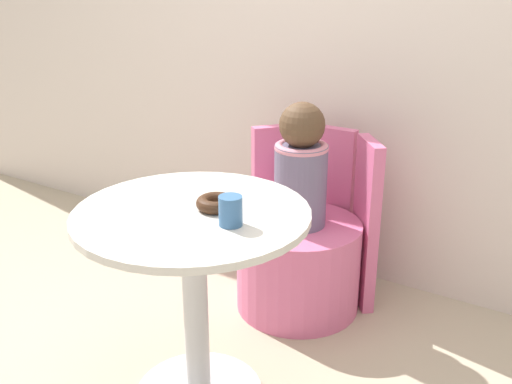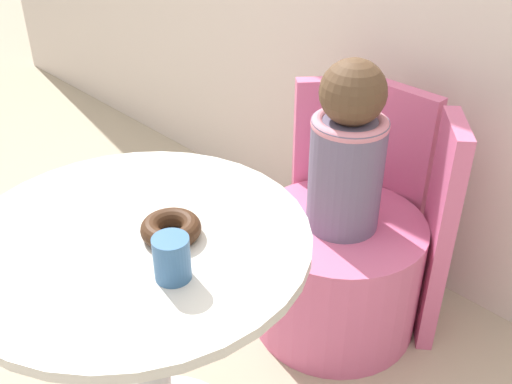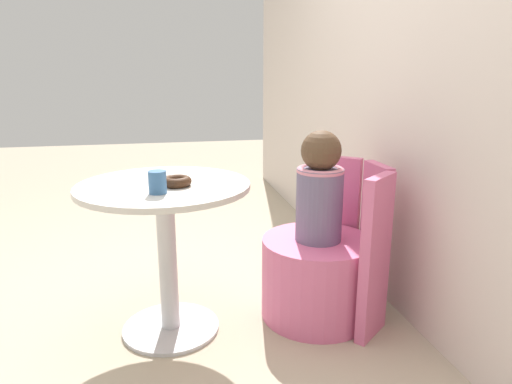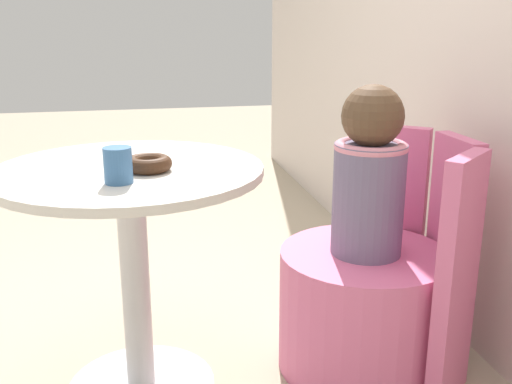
{
  "view_description": "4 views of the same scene",
  "coord_description": "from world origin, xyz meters",
  "px_view_note": "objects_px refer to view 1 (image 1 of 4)",
  "views": [
    {
      "loc": [
        1.16,
        -1.42,
        1.45
      ],
      "look_at": [
        0.07,
        0.33,
        0.66
      ],
      "focal_mm": 42.0,
      "sensor_mm": 36.0,
      "label": 1
    },
    {
      "loc": [
        0.99,
        -0.58,
        1.47
      ],
      "look_at": [
        0.03,
        0.34,
        0.64
      ],
      "focal_mm": 42.0,
      "sensor_mm": 36.0,
      "label": 2
    },
    {
      "loc": [
        2.04,
        -0.05,
        1.19
      ],
      "look_at": [
        0.06,
        0.37,
        0.66
      ],
      "focal_mm": 32.0,
      "sensor_mm": 36.0,
      "label": 3
    },
    {
      "loc": [
        1.73,
        -0.04,
        1.12
      ],
      "look_at": [
        0.08,
        0.32,
        0.63
      ],
      "focal_mm": 42.0,
      "sensor_mm": 36.0,
      "label": 4
    }
  ],
  "objects_px": {
    "round_table": "(194,266)",
    "tub_chair": "(298,265)",
    "donut": "(216,203)",
    "cup": "(231,211)",
    "child_figure": "(301,167)"
  },
  "relations": [
    {
      "from": "child_figure",
      "to": "cup",
      "type": "bearing_deg",
      "value": -78.02
    },
    {
      "from": "child_figure",
      "to": "donut",
      "type": "relative_size",
      "value": 4.09
    },
    {
      "from": "tub_chair",
      "to": "child_figure",
      "type": "relative_size",
      "value": 1.02
    },
    {
      "from": "donut",
      "to": "child_figure",
      "type": "bearing_deg",
      "value": 94.16
    },
    {
      "from": "round_table",
      "to": "tub_chair",
      "type": "relative_size",
      "value": 1.4
    },
    {
      "from": "round_table",
      "to": "cup",
      "type": "xyz_separation_m",
      "value": [
        0.17,
        -0.02,
        0.24
      ]
    },
    {
      "from": "round_table",
      "to": "child_figure",
      "type": "bearing_deg",
      "value": 89.27
    },
    {
      "from": "round_table",
      "to": "tub_chair",
      "type": "bearing_deg",
      "value": 89.27
    },
    {
      "from": "round_table",
      "to": "child_figure",
      "type": "distance_m",
      "value": 0.73
    },
    {
      "from": "tub_chair",
      "to": "donut",
      "type": "distance_m",
      "value": 0.86
    },
    {
      "from": "round_table",
      "to": "child_figure",
      "type": "height_order",
      "value": "child_figure"
    },
    {
      "from": "tub_chair",
      "to": "child_figure",
      "type": "height_order",
      "value": "child_figure"
    },
    {
      "from": "tub_chair",
      "to": "cup",
      "type": "xyz_separation_m",
      "value": [
        0.16,
        -0.74,
        0.56
      ]
    },
    {
      "from": "cup",
      "to": "donut",
      "type": "bearing_deg",
      "value": 144.42
    },
    {
      "from": "tub_chair",
      "to": "donut",
      "type": "height_order",
      "value": "donut"
    }
  ]
}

